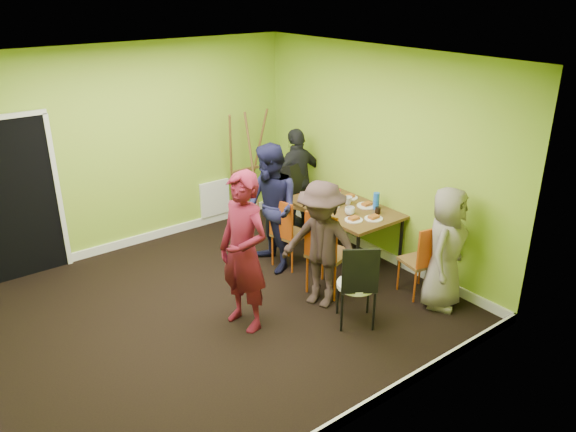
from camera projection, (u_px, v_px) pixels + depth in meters
name	position (u px, v px, depth m)	size (l,w,h in m)	color
ground	(217.00, 310.00, 6.49)	(5.00, 5.00, 0.00)	black
room_walls	(209.00, 231.00, 6.12)	(5.04, 4.54, 2.82)	#92C332
dining_table	(344.00, 211.00, 7.44)	(0.90, 1.50, 0.75)	black
chair_left_far	(286.00, 229.00, 7.27)	(0.48, 0.47, 0.96)	#C24B12
chair_left_near	(326.00, 248.00, 6.61)	(0.57, 0.57, 1.08)	#C24B12
chair_back_end	(299.00, 184.00, 8.18)	(0.58, 0.63, 1.08)	#C24B12
chair_front_end	(424.00, 257.00, 6.58)	(0.45, 0.46, 0.93)	#C24B12
chair_bentwood	(358.00, 282.00, 5.99)	(0.53, 0.54, 0.99)	black
easel	(247.00, 167.00, 8.63)	(0.70, 0.66, 1.75)	brown
plate_near_left	(314.00, 203.00, 7.53)	(0.23, 0.23, 0.01)	white
plate_near_right	(354.00, 220.00, 7.00)	(0.23, 0.23, 0.01)	white
plate_far_back	(323.00, 194.00, 7.83)	(0.26, 0.26, 0.01)	white
plate_far_front	(374.00, 219.00, 7.04)	(0.23, 0.23, 0.01)	white
plate_wall_back	(349.00, 198.00, 7.71)	(0.23, 0.23, 0.01)	white
plate_wall_front	(367.00, 206.00, 7.44)	(0.27, 0.27, 0.01)	white
thermos	(338.00, 199.00, 7.37)	(0.06, 0.06, 0.22)	white
blue_bottle	(376.00, 201.00, 7.32)	(0.08, 0.08, 0.22)	blue
orange_bottle	(325.00, 201.00, 7.50)	(0.04, 0.04, 0.08)	#C24B12
glass_mid	(327.00, 200.00, 7.52)	(0.07, 0.07, 0.10)	black
glass_back	(329.00, 193.00, 7.76)	(0.06, 0.06, 0.09)	black
glass_front	(378.00, 210.00, 7.19)	(0.07, 0.07, 0.09)	black
cup_a	(350.00, 211.00, 7.15)	(0.13, 0.13, 0.10)	white
cup_b	(348.00, 200.00, 7.49)	(0.11, 0.11, 0.10)	white
person_standing	(244.00, 252.00, 5.89)	(0.64, 0.42, 1.77)	#5A0F20
person_left_far	(271.00, 209.00, 7.13)	(0.81, 0.63, 1.67)	#161738
person_left_near	(321.00, 245.00, 6.34)	(0.98, 0.56, 1.51)	#312320
person_back_end	(297.00, 180.00, 8.32)	(0.91, 0.38, 1.56)	black
person_front_end	(446.00, 248.00, 6.33)	(0.71, 0.46, 1.45)	gray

